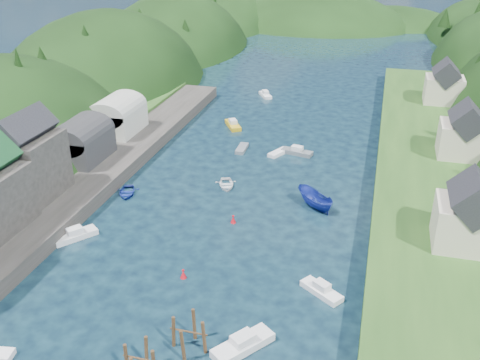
% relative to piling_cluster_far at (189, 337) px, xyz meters
% --- Properties ---
extents(ground, '(600.00, 600.00, 0.00)m').
position_rel_piling_cluster_far_xyz_m(ground, '(-2.50, 48.42, -1.38)').
color(ground, black).
rests_on(ground, ground).
extents(hillside_left, '(44.00, 245.56, 52.00)m').
position_rel_piling_cluster_far_xyz_m(hillside_left, '(-47.50, 73.42, -9.41)').
color(hillside_left, black).
rests_on(hillside_left, ground).
extents(far_hills, '(103.00, 68.00, 44.00)m').
position_rel_piling_cluster_far_xyz_m(far_hills, '(-1.28, 172.43, -12.18)').
color(far_hills, black).
rests_on(far_hills, ground).
extents(hill_trees, '(91.87, 149.28, 12.79)m').
position_rel_piling_cluster_far_xyz_m(hill_trees, '(-2.07, 63.07, 9.75)').
color(hill_trees, black).
rests_on(hill_trees, ground).
extents(quay_left, '(12.00, 110.00, 2.00)m').
position_rel_piling_cluster_far_xyz_m(quay_left, '(-26.50, 18.42, -0.38)').
color(quay_left, '#2D2B28').
rests_on(quay_left, ground).
extents(boat_sheds, '(7.00, 21.00, 7.50)m').
position_rel_piling_cluster_far_xyz_m(boat_sheds, '(-28.50, 37.42, 3.90)').
color(boat_sheds, '#2D2D30').
rests_on(boat_sheds, quay_left).
extents(terrace_right, '(16.00, 120.00, 2.40)m').
position_rel_piling_cluster_far_xyz_m(terrace_right, '(22.50, 38.42, -0.18)').
color(terrace_right, '#234719').
rests_on(terrace_right, ground).
extents(right_bank_cottages, '(9.00, 59.24, 8.41)m').
position_rel_piling_cluster_far_xyz_m(right_bank_cottages, '(25.50, 46.76, 4.47)').
color(right_bank_cottages, beige).
rests_on(right_bank_cottages, terrace_right).
extents(piling_cluster_far, '(3.43, 3.18, 3.89)m').
position_rel_piling_cluster_far_xyz_m(piling_cluster_far, '(0.00, 0.00, 0.00)').
color(piling_cluster_far, '#382314').
rests_on(piling_cluster_far, ground).
extents(channel_buoy_near, '(0.70, 0.70, 1.10)m').
position_rel_piling_cluster_far_xyz_m(channel_buoy_near, '(-4.23, 9.76, -0.90)').
color(channel_buoy_near, '#B40E18').
rests_on(channel_buoy_near, ground).
extents(channel_buoy_far, '(0.70, 0.70, 1.10)m').
position_rel_piling_cluster_far_xyz_m(channel_buoy_far, '(-2.25, 22.26, -0.90)').
color(channel_buoy_far, '#B40E18').
rests_on(channel_buoy_far, ground).
extents(moored_boats, '(34.41, 97.51, 2.43)m').
position_rel_piling_cluster_far_xyz_m(moored_boats, '(-4.64, 16.49, -0.68)').
color(moored_boats, white).
rests_on(moored_boats, ground).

